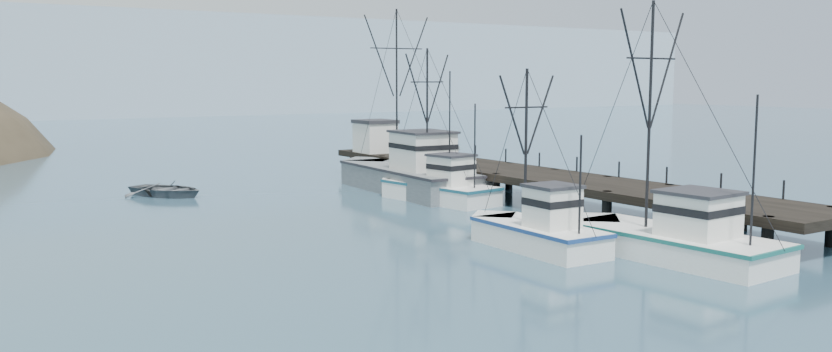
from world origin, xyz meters
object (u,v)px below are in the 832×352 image
at_px(pickup_truck, 433,147).
at_px(trawler_mid, 535,232).
at_px(work_vessel, 407,175).
at_px(pier_shed, 375,136).
at_px(motorboat, 167,196).
at_px(pier, 526,176).
at_px(trawler_far, 437,189).
at_px(trawler_near, 665,239).

bearing_deg(pickup_truck, trawler_mid, 139.14).
relative_size(work_vessel, pier_shed, 5.19).
xyz_separation_m(pickup_truck, motorboat, (-21.05, 2.50, -2.74)).
relative_size(pier, pier_shed, 13.75).
relative_size(pickup_truck, motorboat, 0.90).
xyz_separation_m(trawler_far, pickup_truck, (6.28, 9.78, 1.92)).
distance_m(pier_shed, motorboat, 19.04).
bearing_deg(pier_shed, pickup_truck, -63.91).
relative_size(pier, work_vessel, 2.65).
bearing_deg(trawler_mid, pier, 51.15).
xyz_separation_m(trawler_near, trawler_far, (0.84, 20.21, 0.00)).
bearing_deg(motorboat, trawler_far, -70.09).
xyz_separation_m(trawler_mid, pickup_truck, (11.04, 25.34, 1.92)).
relative_size(pier_shed, motorboat, 0.54).
bearing_deg(pier_shed, motorboat, -171.95).
height_order(trawler_near, trawler_far, trawler_near).
relative_size(trawler_far, pickup_truck, 2.01).
height_order(trawler_mid, work_vessel, work_vessel).
xyz_separation_m(pier, trawler_mid, (-10.04, -12.46, -0.87)).
height_order(trawler_near, pier_shed, trawler_near).
relative_size(trawler_near, pier_shed, 3.81).
height_order(pickup_truck, motorboat, pickup_truck).
relative_size(work_vessel, motorboat, 2.80).
distance_m(trawler_mid, trawler_far, 16.28).
distance_m(trawler_mid, pier_shed, 31.74).
relative_size(trawler_near, motorboat, 2.06).
distance_m(pier_shed, pickup_truck, 5.74).
height_order(pier, pier_shed, pier_shed).
bearing_deg(work_vessel, pier_shed, 73.38).
distance_m(trawler_mid, pickup_truck, 27.71).
relative_size(pier, trawler_mid, 4.84).
distance_m(pier, work_vessel, 9.29).
bearing_deg(pier_shed, trawler_far, -104.21).
distance_m(trawler_mid, work_vessel, 21.36).
xyz_separation_m(pier_shed, motorboat, (-18.54, -2.62, -3.42)).
bearing_deg(pier, pickup_truck, 85.53).
height_order(trawler_far, motorboat, trawler_far).
relative_size(trawler_far, motorboat, 1.80).
height_order(pier, trawler_near, trawler_near).
xyz_separation_m(pier, trawler_near, (-6.11, -17.11, -0.87)).
distance_m(trawler_near, pier_shed, 35.51).
xyz_separation_m(pier, work_vessel, (-4.44, 8.15, -0.46)).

